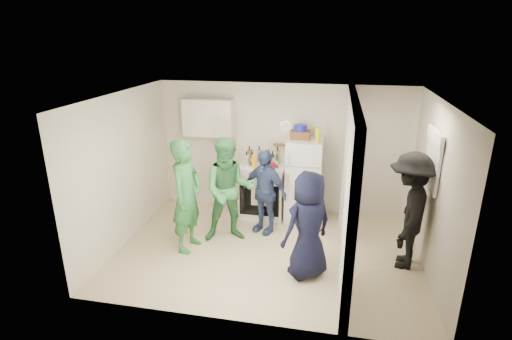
{
  "coord_description": "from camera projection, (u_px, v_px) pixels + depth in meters",
  "views": [
    {
      "loc": [
        0.94,
        -5.63,
        3.39
      ],
      "look_at": [
        -0.26,
        0.4,
        1.25
      ],
      "focal_mm": 28.0,
      "sensor_mm": 36.0,
      "label": 1
    }
  ],
  "objects": [
    {
      "name": "floor",
      "position": [
        267.0,
        251.0,
        6.5
      ],
      "size": [
        4.8,
        4.8,
        0.0
      ],
      "primitive_type": "plane",
      "color": "beige",
      "rests_on": "ground"
    },
    {
      "name": "wall_left",
      "position": [
        123.0,
        169.0,
        6.53
      ],
      "size": [
        0.0,
        3.4,
        3.4
      ],
      "primitive_type": "plane",
      "rotation": [
        1.57,
        0.0,
        1.57
      ],
      "color": "silver",
      "rests_on": "floor"
    },
    {
      "name": "bottle_g",
      "position": [
        278.0,
        155.0,
        7.53
      ],
      "size": [
        0.08,
        0.08,
        0.32
      ],
      "primitive_type": "cylinder",
      "color": "#A09F34",
      "rests_on": "stove"
    },
    {
      "name": "bottle_d",
      "position": [
        263.0,
        159.0,
        7.4
      ],
      "size": [
        0.06,
        0.06,
        0.26
      ],
      "primitive_type": "cylinder",
      "color": "#552F0F",
      "rests_on": "stove"
    },
    {
      "name": "stove",
      "position": [
        263.0,
        190.0,
        7.66
      ],
      "size": [
        0.85,
        0.71,
        1.02
      ],
      "primitive_type": "cube",
      "color": "white",
      "rests_on": "floor"
    },
    {
      "name": "person_nook",
      "position": [
        409.0,
        211.0,
        5.85
      ],
      "size": [
        0.91,
        1.28,
        1.79
      ],
      "primitive_type": "imported",
      "rotation": [
        0.0,
        0.0,
        -1.81
      ],
      "color": "black",
      "rests_on": "floor"
    },
    {
      "name": "bottle_b",
      "position": [
        252.0,
        158.0,
        7.42
      ],
      "size": [
        0.08,
        0.08,
        0.27
      ],
      "primitive_type": "cylinder",
      "color": "#1B5330",
      "rests_on": "stove"
    },
    {
      "name": "wall_clock",
      "position": [
        286.0,
        126.0,
        7.49
      ],
      "size": [
        0.22,
        0.02,
        0.22
      ],
      "primitive_type": "cylinder",
      "rotation": [
        1.57,
        0.0,
        0.0
      ],
      "color": "white",
      "rests_on": "wall_back"
    },
    {
      "name": "person_navy",
      "position": [
        308.0,
        226.0,
        5.62
      ],
      "size": [
        0.92,
        0.9,
        1.6
      ],
      "primitive_type": "imported",
      "rotation": [
        0.0,
        0.0,
        -2.42
      ],
      "color": "black",
      "rests_on": "floor"
    },
    {
      "name": "nook_window",
      "position": [
        434.0,
        160.0,
        5.7
      ],
      "size": [
        0.03,
        0.7,
        0.8
      ],
      "primitive_type": "cube",
      "color": "black",
      "rests_on": "wall_right"
    },
    {
      "name": "blue_bowl",
      "position": [
        300.0,
        128.0,
        7.14
      ],
      "size": [
        0.24,
        0.24,
        0.11
      ],
      "primitive_type": "cylinder",
      "color": "#161B9C",
      "rests_on": "wicker_basket"
    },
    {
      "name": "ceiling",
      "position": [
        269.0,
        97.0,
        5.68
      ],
      "size": [
        4.8,
        4.8,
        0.0
      ],
      "primitive_type": "plane",
      "rotation": [
        3.14,
        0.0,
        0.0
      ],
      "color": "white",
      "rests_on": "wall_back"
    },
    {
      "name": "partition_pier_back",
      "position": [
        347.0,
        162.0,
        6.88
      ],
      "size": [
        0.12,
        1.2,
        2.5
      ],
      "primitive_type": "cube",
      "color": "silver",
      "rests_on": "floor"
    },
    {
      "name": "red_cup",
      "position": [
        273.0,
        166.0,
        7.25
      ],
      "size": [
        0.09,
        0.09,
        0.12
      ],
      "primitive_type": "cylinder",
      "color": "red",
      "rests_on": "stove"
    },
    {
      "name": "yellow_cup_stack_top",
      "position": [
        318.0,
        135.0,
        6.97
      ],
      "size": [
        0.09,
        0.09,
        0.25
      ],
      "primitive_type": "cylinder",
      "color": "yellow",
      "rests_on": "fridge"
    },
    {
      "name": "bottle_a",
      "position": [
        249.0,
        154.0,
        7.59
      ],
      "size": [
        0.07,
        0.07,
        0.32
      ],
      "primitive_type": "cylinder",
      "color": "brown",
      "rests_on": "stove"
    },
    {
      "name": "partition_header",
      "position": [
        354.0,
        115.0,
        5.52
      ],
      "size": [
        0.12,
        1.0,
        0.4
      ],
      "primitive_type": "cube",
      "color": "silver",
      "rests_on": "partition_pier_back"
    },
    {
      "name": "bottle_j",
      "position": [
        277.0,
        161.0,
        7.29
      ],
      "size": [
        0.06,
        0.06,
        0.25
      ],
      "primitive_type": "cylinder",
      "color": "#236737",
      "rests_on": "stove"
    },
    {
      "name": "bottle_h",
      "position": [
        247.0,
        159.0,
        7.38
      ],
      "size": [
        0.08,
        0.08,
        0.28
      ],
      "primitive_type": "cylinder",
      "color": "#9EA3AA",
      "rests_on": "stove"
    },
    {
      "name": "person_green_center",
      "position": [
        229.0,
        190.0,
        6.61
      ],
      "size": [
        1.03,
        0.91,
        1.79
      ],
      "primitive_type": "imported",
      "rotation": [
        0.0,
        0.0,
        0.3
      ],
      "color": "#3D8B49",
      "rests_on": "floor"
    },
    {
      "name": "wall_back",
      "position": [
        283.0,
        149.0,
        7.66
      ],
      "size": [
        4.8,
        0.0,
        4.8
      ],
      "primitive_type": "plane",
      "rotation": [
        1.57,
        0.0,
        0.0
      ],
      "color": "silver",
      "rests_on": "floor"
    },
    {
      "name": "nook_window_frame",
      "position": [
        433.0,
        160.0,
        5.7
      ],
      "size": [
        0.04,
        0.76,
        0.86
      ],
      "primitive_type": "cube",
      "color": "white",
      "rests_on": "wall_right"
    },
    {
      "name": "bottle_f",
      "position": [
        273.0,
        158.0,
        7.43
      ],
      "size": [
        0.07,
        0.07,
        0.28
      ],
      "primitive_type": "cylinder",
      "color": "#153A1F",
      "rests_on": "stove"
    },
    {
      "name": "bottle_e",
      "position": [
        269.0,
        156.0,
        7.6
      ],
      "size": [
        0.07,
        0.07,
        0.25
      ],
      "primitive_type": "cylinder",
      "color": "#AFBCC2",
      "rests_on": "stove"
    },
    {
      "name": "wall_right",
      "position": [
        435.0,
        191.0,
        5.64
      ],
      "size": [
        0.0,
        3.4,
        3.4
      ],
      "primitive_type": "plane",
      "rotation": [
        1.57,
        0.0,
        -1.57
      ],
      "color": "silver",
      "rests_on": "floor"
    },
    {
      "name": "yellow_cup_stack_stove",
      "position": [
        254.0,
        162.0,
        7.27
      ],
      "size": [
        0.09,
        0.09,
        0.25
      ],
      "primitive_type": "cylinder",
      "color": "#FFAD15",
      "rests_on": "stove"
    },
    {
      "name": "wicker_basket",
      "position": [
        300.0,
        135.0,
        7.19
      ],
      "size": [
        0.35,
        0.25,
        0.15
      ],
      "primitive_type": "cube",
      "color": "brown",
      "rests_on": "fridge"
    },
    {
      "name": "partition_pier_front",
      "position": [
        350.0,
        218.0,
        4.85
      ],
      "size": [
        0.12,
        1.2,
        2.5
      ],
      "primitive_type": "cube",
      "color": "silver",
      "rests_on": "floor"
    },
    {
      "name": "upper_cabinet",
      "position": [
        209.0,
        117.0,
        7.56
      ],
      "size": [
        0.95,
        0.34,
        0.7
      ],
      "primitive_type": "cube",
      "color": "silver",
      "rests_on": "wall_back"
    },
    {
      "name": "person_green_left",
      "position": [
        187.0,
        196.0,
        6.32
      ],
      "size": [
        0.53,
        0.73,
        1.85
      ],
      "primitive_type": "imported",
      "rotation": [
        0.0,
        0.0,
        1.43
      ],
      "color": "#30793D",
      "rests_on": "floor"
    },
    {
      "name": "nook_valance",
      "position": [
        435.0,
        136.0,
        5.59
      ],
      "size": [
        0.04,
        0.82,
        0.18
      ],
      "primitive_type": "cube",
      "color": "white",
      "rests_on": "wall_right"
    },
    {
      "name": "person_denim",
      "position": [
        264.0,
        192.0,
        6.93
      ],
      "size": [
        0.96,
        0.7,
        1.51
      ],
      "primitive_type": "imported",
      "rotation": [
        0.0,
        0.0,
        -0.43
      ],
      "color": "#384F7B",
      "rests_on": "floor"
    },
    {
      "name": "bottle_i",
      "position": [
        266.0,
        156.0,
        7.54
      ],
      "size": [
        0.06,
        0.06,
        0.27
      ],
      "primitive_type": "cylinder",
      "color": "#653411",
      "rests_on": "stove"
    },
    {
      "name": "wall_front",
      "position": [
        243.0,
        231.0,
        4.51
      ],
      "size": [
        4.8,
        0.0,
        4.8
      ],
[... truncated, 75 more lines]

